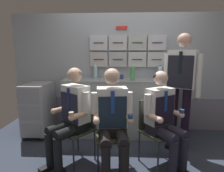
{
  "coord_description": "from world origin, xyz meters",
  "views": [
    {
      "loc": [
        -0.07,
        -2.16,
        1.47
      ],
      "look_at": [
        -0.22,
        0.59,
        0.97
      ],
      "focal_mm": 30.43,
      "sensor_mm": 36.0,
      "label": 1
    }
  ],
  "objects_px": {
    "crew_member_right": "(113,117)",
    "coffee_cup_spare": "(122,77)",
    "crew_member_standing": "(181,81)",
    "crew_member_left": "(71,112)",
    "crew_member_by_counter": "(164,116)",
    "folding_chair_left": "(81,122)",
    "folding_chair_by_counter": "(154,124)",
    "water_bottle_tall": "(169,72)",
    "folding_chair_right": "(111,127)",
    "service_trolley": "(39,108)"
  },
  "relations": [
    {
      "from": "crew_member_right",
      "to": "service_trolley",
      "type": "bearing_deg",
      "value": 143.31
    },
    {
      "from": "crew_member_standing",
      "to": "coffee_cup_spare",
      "type": "height_order",
      "value": "crew_member_standing"
    },
    {
      "from": "crew_member_left",
      "to": "folding_chair_by_counter",
      "type": "height_order",
      "value": "crew_member_left"
    },
    {
      "from": "crew_member_standing",
      "to": "crew_member_left",
      "type": "bearing_deg",
      "value": -162.43
    },
    {
      "from": "water_bottle_tall",
      "to": "coffee_cup_spare",
      "type": "height_order",
      "value": "water_bottle_tall"
    },
    {
      "from": "folding_chair_right",
      "to": "crew_member_right",
      "type": "relative_size",
      "value": 0.66
    },
    {
      "from": "folding_chair_right",
      "to": "crew_member_by_counter",
      "type": "xyz_separation_m",
      "value": [
        0.66,
        -0.01,
        0.16
      ]
    },
    {
      "from": "crew_member_by_counter",
      "to": "folding_chair_left",
      "type": "bearing_deg",
      "value": 172.3
    },
    {
      "from": "crew_member_left",
      "to": "water_bottle_tall",
      "type": "relative_size",
      "value": 4.43
    },
    {
      "from": "crew_member_right",
      "to": "water_bottle_tall",
      "type": "xyz_separation_m",
      "value": [
        0.91,
        1.1,
        0.43
      ]
    },
    {
      "from": "service_trolley",
      "to": "water_bottle_tall",
      "type": "height_order",
      "value": "water_bottle_tall"
    },
    {
      "from": "crew_member_left",
      "to": "crew_member_standing",
      "type": "relative_size",
      "value": 0.74
    },
    {
      "from": "folding_chair_by_counter",
      "to": "crew_member_left",
      "type": "bearing_deg",
      "value": -173.99
    },
    {
      "from": "folding_chair_right",
      "to": "folding_chair_by_counter",
      "type": "xyz_separation_m",
      "value": [
        0.57,
        0.12,
        0.0
      ]
    },
    {
      "from": "crew_member_by_counter",
      "to": "folding_chair_by_counter",
      "type": "bearing_deg",
      "value": 123.62
    },
    {
      "from": "crew_member_left",
      "to": "folding_chair_right",
      "type": "height_order",
      "value": "crew_member_left"
    },
    {
      "from": "folding_chair_left",
      "to": "crew_member_standing",
      "type": "xyz_separation_m",
      "value": [
        1.43,
        0.36,
        0.52
      ]
    },
    {
      "from": "service_trolley",
      "to": "folding_chair_by_counter",
      "type": "bearing_deg",
      "value": -21.09
    },
    {
      "from": "crew_member_left",
      "to": "coffee_cup_spare",
      "type": "height_order",
      "value": "crew_member_left"
    },
    {
      "from": "crew_member_right",
      "to": "coffee_cup_spare",
      "type": "distance_m",
      "value": 1.19
    },
    {
      "from": "folding_chair_right",
      "to": "coffee_cup_spare",
      "type": "height_order",
      "value": "coffee_cup_spare"
    },
    {
      "from": "crew_member_left",
      "to": "folding_chair_by_counter",
      "type": "xyz_separation_m",
      "value": [
        1.09,
        0.12,
        -0.18
      ]
    },
    {
      "from": "folding_chair_by_counter",
      "to": "crew_member_by_counter",
      "type": "height_order",
      "value": "crew_member_by_counter"
    },
    {
      "from": "crew_member_right",
      "to": "crew_member_standing",
      "type": "xyz_separation_m",
      "value": [
        0.98,
        0.65,
        0.33
      ]
    },
    {
      "from": "service_trolley",
      "to": "crew_member_right",
      "type": "distance_m",
      "value": 1.72
    },
    {
      "from": "folding_chair_left",
      "to": "crew_member_left",
      "type": "distance_m",
      "value": 0.24
    },
    {
      "from": "crew_member_right",
      "to": "coffee_cup_spare",
      "type": "height_order",
      "value": "crew_member_right"
    },
    {
      "from": "folding_chair_left",
      "to": "crew_member_left",
      "type": "height_order",
      "value": "crew_member_left"
    },
    {
      "from": "crew_member_by_counter",
      "to": "crew_member_standing",
      "type": "distance_m",
      "value": 0.71
    },
    {
      "from": "folding_chair_right",
      "to": "crew_member_by_counter",
      "type": "height_order",
      "value": "crew_member_by_counter"
    },
    {
      "from": "folding_chair_left",
      "to": "crew_member_standing",
      "type": "height_order",
      "value": "crew_member_standing"
    },
    {
      "from": "service_trolley",
      "to": "folding_chair_left",
      "type": "relative_size",
      "value": 1.1
    },
    {
      "from": "folding_chair_left",
      "to": "crew_member_left",
      "type": "bearing_deg",
      "value": -127.76
    },
    {
      "from": "folding_chair_by_counter",
      "to": "water_bottle_tall",
      "type": "relative_size",
      "value": 2.95
    },
    {
      "from": "folding_chair_right",
      "to": "water_bottle_tall",
      "type": "xyz_separation_m",
      "value": [
        0.93,
        0.94,
        0.61
      ]
    },
    {
      "from": "crew_member_left",
      "to": "coffee_cup_spare",
      "type": "bearing_deg",
      "value": 56.36
    },
    {
      "from": "service_trolley",
      "to": "crew_member_standing",
      "type": "xyz_separation_m",
      "value": [
        2.34,
        -0.37,
        0.55
      ]
    },
    {
      "from": "service_trolley",
      "to": "crew_member_right",
      "type": "bearing_deg",
      "value": -36.69
    },
    {
      "from": "crew_member_left",
      "to": "service_trolley",
      "type": "bearing_deg",
      "value": 133.81
    },
    {
      "from": "folding_chair_left",
      "to": "crew_member_right",
      "type": "height_order",
      "value": "crew_member_right"
    },
    {
      "from": "folding_chair_left",
      "to": "coffee_cup_spare",
      "type": "bearing_deg",
      "value": 57.01
    },
    {
      "from": "service_trolley",
      "to": "folding_chair_left",
      "type": "bearing_deg",
      "value": -38.41
    },
    {
      "from": "crew_member_by_counter",
      "to": "crew_member_right",
      "type": "bearing_deg",
      "value": -167.19
    },
    {
      "from": "folding_chair_left",
      "to": "crew_member_by_counter",
      "type": "bearing_deg",
      "value": -7.7
    },
    {
      "from": "water_bottle_tall",
      "to": "coffee_cup_spare",
      "type": "xyz_separation_m",
      "value": [
        -0.81,
        0.03,
        -0.09
      ]
    },
    {
      "from": "crew_member_by_counter",
      "to": "service_trolley",
      "type": "bearing_deg",
      "value": 156.45
    },
    {
      "from": "folding_chair_left",
      "to": "folding_chair_right",
      "type": "xyz_separation_m",
      "value": [
        0.43,
        -0.13,
        0.0
      ]
    },
    {
      "from": "folding_chair_by_counter",
      "to": "coffee_cup_spare",
      "type": "height_order",
      "value": "coffee_cup_spare"
    },
    {
      "from": "folding_chair_right",
      "to": "crew_member_standing",
      "type": "height_order",
      "value": "crew_member_standing"
    },
    {
      "from": "crew_member_left",
      "to": "coffee_cup_spare",
      "type": "xyz_separation_m",
      "value": [
        0.65,
        0.97,
        0.34
      ]
    }
  ]
}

